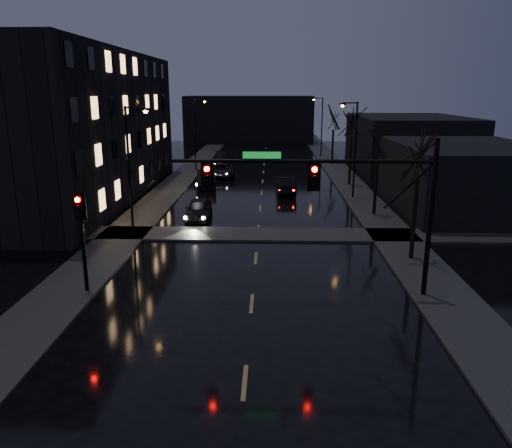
# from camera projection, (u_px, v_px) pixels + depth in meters

# --- Properties ---
(ground) EXTENTS (160.00, 160.00, 0.00)m
(ground) POSITION_uv_depth(u_px,v_px,m) (241.00, 423.00, 13.70)
(ground) COLOR black
(ground) RESTS_ON ground
(sidewalk_left) EXTENTS (3.00, 140.00, 0.12)m
(sidewalk_left) POSITION_uv_depth(u_px,v_px,m) (174.00, 186.00, 47.72)
(sidewalk_left) COLOR #2D2D2B
(sidewalk_left) RESTS_ON ground
(sidewalk_right) EXTENTS (3.00, 140.00, 0.12)m
(sidewalk_right) POSITION_uv_depth(u_px,v_px,m) (352.00, 187.00, 47.25)
(sidewalk_right) COLOR #2D2D2B
(sidewalk_right) RESTS_ON ground
(sidewalk_cross) EXTENTS (40.00, 3.00, 0.12)m
(sidewalk_cross) POSITION_uv_depth(u_px,v_px,m) (258.00, 234.00, 31.55)
(sidewalk_cross) COLOR #2D2D2B
(sidewalk_cross) RESTS_ON ground
(apartment_block) EXTENTS (12.00, 30.00, 12.00)m
(apartment_block) POSITION_uv_depth(u_px,v_px,m) (64.00, 126.00, 41.58)
(apartment_block) COLOR black
(apartment_block) RESTS_ON ground
(commercial_right_near) EXTENTS (10.00, 14.00, 5.00)m
(commercial_right_near) POSITION_uv_depth(u_px,v_px,m) (465.00, 177.00, 37.74)
(commercial_right_near) COLOR black
(commercial_right_near) RESTS_ON ground
(commercial_right_far) EXTENTS (12.00, 18.00, 6.00)m
(commercial_right_far) POSITION_uv_depth(u_px,v_px,m) (408.00, 142.00, 58.81)
(commercial_right_far) COLOR black
(commercial_right_far) RESTS_ON ground
(far_block) EXTENTS (22.00, 10.00, 8.00)m
(far_block) POSITION_uv_depth(u_px,v_px,m) (249.00, 119.00, 88.08)
(far_block) COLOR black
(far_block) RESTS_ON ground
(signal_mast) EXTENTS (11.11, 0.41, 7.00)m
(signal_mast) POSITION_uv_depth(u_px,v_px,m) (343.00, 188.00, 21.03)
(signal_mast) COLOR black
(signal_mast) RESTS_ON ground
(signal_pole_left) EXTENTS (0.35, 0.41, 4.53)m
(signal_pole_left) POSITION_uv_depth(u_px,v_px,m) (81.00, 229.00, 21.82)
(signal_pole_left) COLOR black
(signal_pole_left) RESTS_ON ground
(tree_near) EXTENTS (3.52, 3.52, 8.08)m
(tree_near) POSITION_uv_depth(u_px,v_px,m) (420.00, 144.00, 25.39)
(tree_near) COLOR black
(tree_near) RESTS_ON ground
(tree_mid_a) EXTENTS (3.30, 3.30, 7.58)m
(tree_mid_a) POSITION_uv_depth(u_px,v_px,m) (379.00, 135.00, 35.14)
(tree_mid_a) COLOR black
(tree_mid_a) RESTS_ON ground
(tree_mid_b) EXTENTS (3.74, 3.74, 8.59)m
(tree_mid_b) POSITION_uv_depth(u_px,v_px,m) (352.00, 116.00, 46.53)
(tree_mid_b) COLOR black
(tree_mid_b) RESTS_ON ground
(tree_far) EXTENTS (3.43, 3.43, 7.88)m
(tree_far) POSITION_uv_depth(u_px,v_px,m) (334.00, 115.00, 60.19)
(tree_far) COLOR black
(tree_far) RESTS_ON ground
(streetlight_l_near) EXTENTS (1.53, 0.28, 8.00)m
(streetlight_l_near) POSITION_uv_depth(u_px,v_px,m) (132.00, 161.00, 30.06)
(streetlight_l_near) COLOR black
(streetlight_l_near) RESTS_ON ground
(streetlight_l_far) EXTENTS (1.53, 0.28, 8.00)m
(streetlight_l_far) POSITION_uv_depth(u_px,v_px,m) (197.00, 128.00, 56.14)
(streetlight_l_far) COLOR black
(streetlight_l_far) RESTS_ON ground
(streetlight_r_mid) EXTENTS (1.53, 0.28, 8.00)m
(streetlight_r_mid) POSITION_uv_depth(u_px,v_px,m) (353.00, 142.00, 41.23)
(streetlight_r_mid) COLOR black
(streetlight_r_mid) RESTS_ON ground
(streetlight_r_far) EXTENTS (1.53, 0.28, 8.00)m
(streetlight_r_far) POSITION_uv_depth(u_px,v_px,m) (320.00, 122.00, 68.27)
(streetlight_r_far) COLOR black
(streetlight_r_far) RESTS_ON ground
(oncoming_car_a) EXTENTS (1.94, 4.42, 1.48)m
(oncoming_car_a) POSITION_uv_depth(u_px,v_px,m) (199.00, 209.00, 35.36)
(oncoming_car_a) COLOR black
(oncoming_car_a) RESTS_ON ground
(oncoming_car_b) EXTENTS (2.35, 5.14, 1.64)m
(oncoming_car_b) POSITION_uv_depth(u_px,v_px,m) (206.00, 179.00, 47.11)
(oncoming_car_b) COLOR black
(oncoming_car_b) RESTS_ON ground
(oncoming_car_c) EXTENTS (2.87, 5.39, 1.44)m
(oncoming_car_c) POSITION_uv_depth(u_px,v_px,m) (223.00, 171.00, 52.54)
(oncoming_car_c) COLOR black
(oncoming_car_c) RESTS_ON ground
(oncoming_car_d) EXTENTS (2.76, 5.72, 1.61)m
(oncoming_car_d) POSITION_uv_depth(u_px,v_px,m) (221.00, 159.00, 60.54)
(oncoming_car_d) COLOR black
(oncoming_car_d) RESTS_ON ground
(lead_car) EXTENTS (1.79, 4.73, 1.54)m
(lead_car) POSITION_uv_depth(u_px,v_px,m) (286.00, 185.00, 44.20)
(lead_car) COLOR black
(lead_car) RESTS_ON ground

